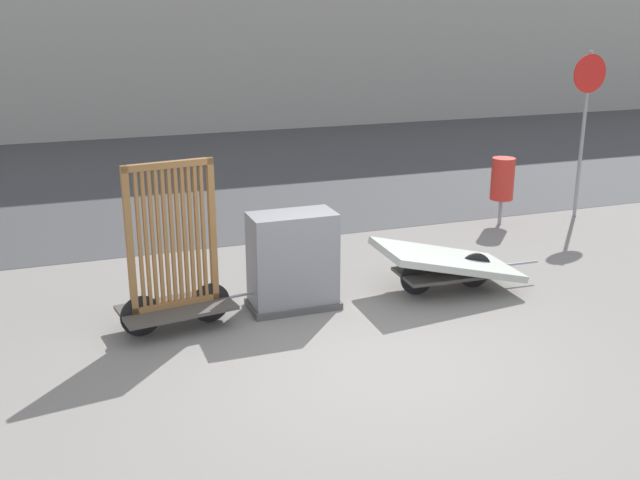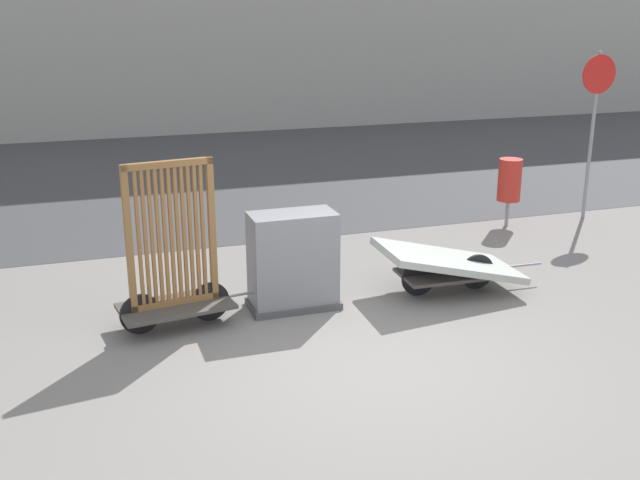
% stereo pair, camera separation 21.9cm
% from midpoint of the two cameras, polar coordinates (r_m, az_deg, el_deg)
% --- Properties ---
extents(ground_plane, '(60.00, 60.00, 0.00)m').
position_cam_midpoint_polar(ground_plane, '(7.60, 3.17, -9.38)').
color(ground_plane, gray).
extents(road_strip, '(56.00, 10.38, 0.01)m').
position_cam_midpoint_polar(road_strip, '(16.25, -9.99, 4.98)').
color(road_strip, '#424244').
rests_on(road_strip, ground_plane).
extents(bike_cart_with_bedframe, '(1.95, 0.85, 1.88)m').
position_cam_midpoint_polar(bike_cart_with_bedframe, '(8.29, -11.76, -2.24)').
color(bike_cart_with_bedframe, '#4C4742').
rests_on(bike_cart_with_bedframe, ground_plane).
extents(bike_cart_with_mattress, '(2.20, 1.04, 0.65)m').
position_cam_midpoint_polar(bike_cart_with_mattress, '(9.43, 9.02, -1.73)').
color(bike_cart_with_mattress, '#4C4742').
rests_on(bike_cart_with_mattress, ground_plane).
extents(utility_cabinet, '(1.05, 0.57, 1.16)m').
position_cam_midpoint_polar(utility_cabinet, '(8.75, -2.81, -1.87)').
color(utility_cabinet, '#4C4C4C').
rests_on(utility_cabinet, ground_plane).
extents(trash_bin, '(0.37, 0.37, 1.10)m').
position_cam_midpoint_polar(trash_bin, '(12.42, 13.25, 4.52)').
color(trash_bin, gray).
rests_on(trash_bin, ground_plane).
extents(sign_post, '(0.62, 0.06, 2.75)m').
position_cam_midpoint_polar(sign_post, '(13.10, 19.13, 9.40)').
color(sign_post, gray).
rests_on(sign_post, ground_plane).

